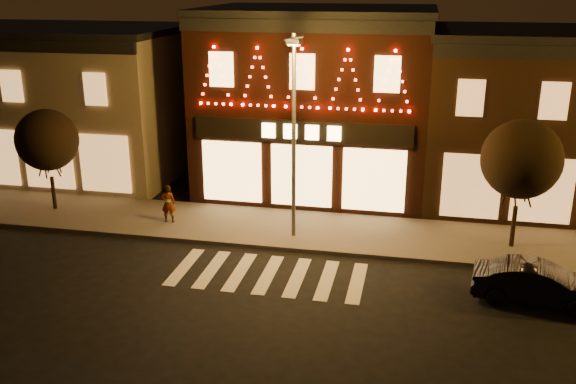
% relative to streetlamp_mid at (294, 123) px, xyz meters
% --- Properties ---
extents(ground, '(120.00, 120.00, 0.00)m').
position_rel_streetlamp_mid_xyz_m(ground, '(-0.25, -7.03, -4.58)').
color(ground, black).
rests_on(ground, ground).
extents(sidewalk_far, '(44.00, 4.00, 0.15)m').
position_rel_streetlamp_mid_xyz_m(sidewalk_far, '(1.75, 0.97, -4.50)').
color(sidewalk_far, '#47423D').
rests_on(sidewalk_far, ground).
extents(building_left, '(12.20, 8.28, 7.30)m').
position_rel_streetlamp_mid_xyz_m(building_left, '(-13.25, 6.96, -0.92)').
color(building_left, '#7B6B57').
rests_on(building_left, ground).
extents(building_pulp, '(10.20, 8.34, 8.30)m').
position_rel_streetlamp_mid_xyz_m(building_pulp, '(-0.25, 6.94, -0.41)').
color(building_pulp, black).
rests_on(building_pulp, ground).
extents(building_right_a, '(9.20, 8.28, 7.50)m').
position_rel_streetlamp_mid_xyz_m(building_right_a, '(9.25, 6.96, -0.82)').
color(building_right_a, '#331F12').
rests_on(building_right_a, ground).
extents(streetlamp_mid, '(0.63, 1.73, 7.55)m').
position_rel_streetlamp_mid_xyz_m(streetlamp_mid, '(0.00, 0.00, 0.00)').
color(streetlamp_mid, '#59595E').
rests_on(streetlamp_mid, sidewalk_far).
extents(tree_left, '(2.56, 2.56, 4.29)m').
position_rel_streetlamp_mid_xyz_m(tree_left, '(-10.63, 1.05, -1.43)').
color(tree_left, black).
rests_on(tree_left, sidewalk_far).
extents(tree_right, '(2.83, 2.83, 4.72)m').
position_rel_streetlamp_mid_xyz_m(tree_right, '(8.01, 0.84, -1.12)').
color(tree_right, black).
rests_on(tree_right, sidewalk_far).
extents(dark_sedan, '(4.02, 1.82, 1.28)m').
position_rel_streetlamp_mid_xyz_m(dark_sedan, '(8.29, -3.25, -3.94)').
color(dark_sedan, black).
rests_on(dark_sedan, ground).
extents(pedestrian, '(0.63, 0.48, 1.56)m').
position_rel_streetlamp_mid_xyz_m(pedestrian, '(-5.24, 0.54, -3.65)').
color(pedestrian, gray).
rests_on(pedestrian, sidewalk_far).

